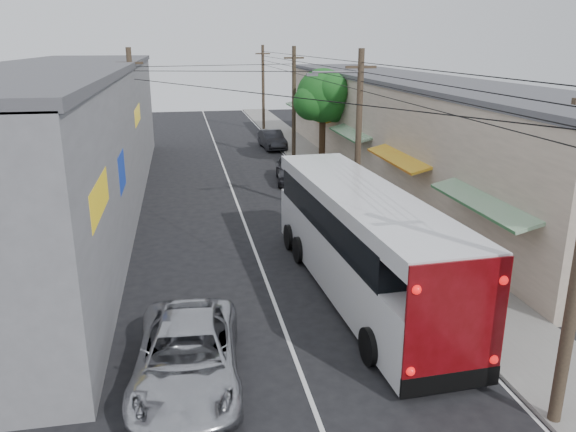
# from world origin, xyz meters

# --- Properties ---
(ground) EXTENTS (120.00, 120.00, 0.00)m
(ground) POSITION_xyz_m (0.00, 0.00, 0.00)
(ground) COLOR black
(ground) RESTS_ON ground
(sidewalk) EXTENTS (3.00, 80.00, 0.12)m
(sidewalk) POSITION_xyz_m (6.50, 20.00, 0.06)
(sidewalk) COLOR slate
(sidewalk) RESTS_ON ground
(building_right) EXTENTS (7.09, 40.00, 6.25)m
(building_right) POSITION_xyz_m (10.99, 22.00, 3.15)
(building_right) COLOR beige
(building_right) RESTS_ON ground
(building_left) EXTENTS (7.20, 36.00, 7.25)m
(building_left) POSITION_xyz_m (-8.50, 18.00, 3.65)
(building_left) COLOR gray
(building_left) RESTS_ON ground
(utility_poles) EXTENTS (11.80, 45.28, 8.00)m
(utility_poles) POSITION_xyz_m (3.13, 20.33, 4.13)
(utility_poles) COLOR #473828
(utility_poles) RESTS_ON ground
(street_tree) EXTENTS (4.40, 4.00, 6.60)m
(street_tree) POSITION_xyz_m (6.87, 26.02, 4.67)
(street_tree) COLOR #3F2B19
(street_tree) RESTS_ON ground
(coach_bus) EXTENTS (3.40, 12.72, 3.63)m
(coach_bus) POSITION_xyz_m (2.99, 5.67, 1.88)
(coach_bus) COLOR silver
(coach_bus) RESTS_ON ground
(jeepney) EXTENTS (2.93, 5.76, 1.56)m
(jeepney) POSITION_xyz_m (-2.87, 1.11, 0.78)
(jeepney) COLOR #BABBC1
(jeepney) RESTS_ON ground
(parked_suv) EXTENTS (2.53, 5.23, 1.47)m
(parked_suv) POSITION_xyz_m (4.60, 18.00, 0.73)
(parked_suv) COLOR #939299
(parked_suv) RESTS_ON ground
(parked_car_mid) EXTENTS (2.42, 4.78, 1.56)m
(parked_car_mid) POSITION_xyz_m (3.80, 21.70, 0.78)
(parked_car_mid) COLOR #29292E
(parked_car_mid) RESTS_ON ground
(parked_car_far) EXTENTS (1.84, 4.55, 1.47)m
(parked_car_far) POSITION_xyz_m (4.44, 33.02, 0.73)
(parked_car_far) COLOR black
(parked_car_far) RESTS_ON ground
(pedestrian_near) EXTENTS (0.63, 0.50, 1.53)m
(pedestrian_near) POSITION_xyz_m (5.40, 14.26, 0.88)
(pedestrian_near) COLOR #CC6C89
(pedestrian_near) RESTS_ON sidewalk
(pedestrian_far) EXTENTS (1.02, 0.87, 1.81)m
(pedestrian_far) POSITION_xyz_m (6.20, 16.04, 1.03)
(pedestrian_far) COLOR #95B7D9
(pedestrian_far) RESTS_ON sidewalk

